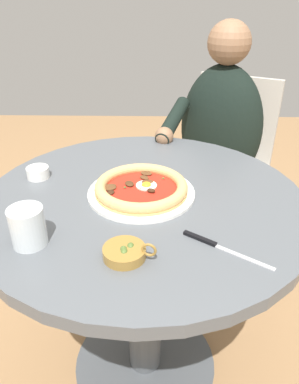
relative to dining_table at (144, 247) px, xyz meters
name	(u,v)px	position (x,y,z in m)	size (l,w,h in m)	color
ground_plane	(145,365)	(0.00, 0.00, -0.58)	(6.00, 6.00, 0.02)	#9E754C
dining_table	(144,247)	(0.00, 0.00, 0.00)	(0.92, 0.92, 0.75)	#565B60
pizza_on_plate	(141,189)	(-0.01, -0.01, 0.20)	(0.30, 0.30, 0.04)	white
water_glass	(28,229)	(0.22, -0.25, 0.22)	(0.08, 0.08, 0.09)	silver
steak_knife	(213,244)	(0.22, 0.17, 0.19)	(0.14, 0.19, 0.01)	silver
ramekin_capers	(38,172)	(-0.10, -0.33, 0.20)	(0.07, 0.07, 0.03)	white
olive_pan	(125,252)	(0.27, -0.03, 0.20)	(0.10, 0.12, 0.05)	olive
diner_person	(216,172)	(-0.63, 0.31, -0.06)	(0.46, 0.50, 1.16)	#282833
cafe_chair_diner	(226,156)	(-0.77, 0.38, -0.04)	(0.59, 0.59, 0.90)	beige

